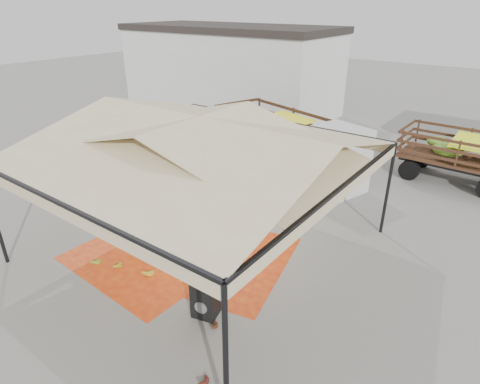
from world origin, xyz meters
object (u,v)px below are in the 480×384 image
Objects in this scene: speaker_stack at (205,287)px; vendor at (308,172)px; banana_heap at (185,208)px; truck_left at (290,139)px.

speaker_stack is 7.38m from vendor.
banana_heap is 2.78× the size of vendor.
banana_heap is 4.91m from vendor.
truck_left is (0.52, 5.88, 0.97)m from banana_heap.
vendor is 0.25× the size of truck_left.
vendor is 2.31m from truck_left.
banana_heap is at bearing 55.10° from vendor.
banana_heap is at bearing -77.43° from truck_left.
vendor is (-1.24, 7.27, 0.15)m from speaker_stack.
banana_heap is 4.48m from speaker_stack.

